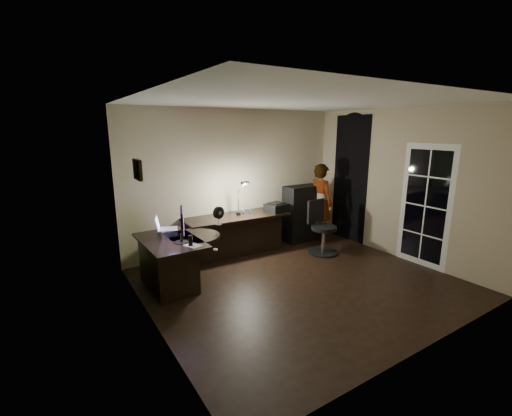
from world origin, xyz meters
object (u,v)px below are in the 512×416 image
monitor (181,231)px  cabinet (302,213)px  person (321,203)px  desk_left (171,263)px  desk_right (237,235)px  office_chair (324,228)px

monitor → cabinet: bearing=35.5°
monitor → person: (3.27, 0.63, -0.08)m
desk_left → desk_right: desk_right is taller
desk_left → person: size_ratio=0.77×
desk_left → cabinet: (3.07, 0.64, 0.22)m
desk_left → desk_right: size_ratio=0.64×
desk_right → office_chair: bearing=-29.4°
desk_right → monitor: 1.74m
desk_right → person: bearing=-5.6°
monitor → person: bearing=30.3°
desk_right → office_chair: size_ratio=1.97×
person → desk_left: bearing=94.5°
desk_right → monitor: bearing=-145.8°
desk_right → desk_left: bearing=-153.9°
office_chair → monitor: bearing=176.8°
monitor → office_chair: size_ratio=0.54×
cabinet → monitor: size_ratio=2.15×
desk_left → person: (3.37, 0.42, 0.45)m
cabinet → desk_left: bearing=-168.3°
office_chair → cabinet: bearing=75.7°
cabinet → person: 0.44m
monitor → office_chair: (2.80, 0.02, -0.40)m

